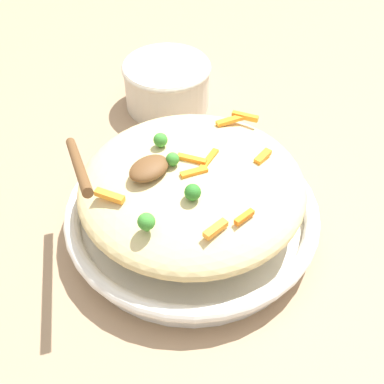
# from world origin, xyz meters

# --- Properties ---
(ground_plane) EXTENTS (2.40, 2.40, 0.00)m
(ground_plane) POSITION_xyz_m (0.00, 0.00, 0.00)
(ground_plane) COLOR #9E7F60
(serving_bowl) EXTENTS (0.35, 0.35, 0.05)m
(serving_bowl) POSITION_xyz_m (0.00, 0.00, 0.03)
(serving_bowl) COLOR white
(serving_bowl) RESTS_ON ground_plane
(pasta_mound) EXTENTS (0.30, 0.30, 0.08)m
(pasta_mound) POSITION_xyz_m (0.00, 0.00, 0.08)
(pasta_mound) COLOR #DBC689
(pasta_mound) RESTS_ON serving_bowl
(carrot_piece_0) EXTENTS (0.03, 0.01, 0.01)m
(carrot_piece_0) POSITION_xyz_m (0.08, -0.05, 0.12)
(carrot_piece_0) COLOR orange
(carrot_piece_0) RESTS_ON pasta_mound
(carrot_piece_1) EXTENTS (0.02, 0.04, 0.01)m
(carrot_piece_1) POSITION_xyz_m (0.01, 0.01, 0.12)
(carrot_piece_1) COLOR orange
(carrot_piece_1) RESTS_ON pasta_mound
(carrot_piece_2) EXTENTS (0.03, 0.01, 0.01)m
(carrot_piece_2) POSITION_xyz_m (-0.06, -0.09, 0.12)
(carrot_piece_2) COLOR orange
(carrot_piece_2) RESTS_ON pasta_mound
(carrot_piece_3) EXTENTS (0.02, 0.04, 0.01)m
(carrot_piece_3) POSITION_xyz_m (0.13, 0.02, 0.12)
(carrot_piece_3) COLOR orange
(carrot_piece_3) RESTS_ON pasta_mound
(carrot_piece_4) EXTENTS (0.04, 0.02, 0.01)m
(carrot_piece_4) POSITION_xyz_m (0.02, -0.01, 0.12)
(carrot_piece_4) COLOR orange
(carrot_piece_4) RESTS_ON pasta_mound
(carrot_piece_5) EXTENTS (0.04, 0.02, 0.01)m
(carrot_piece_5) POSITION_xyz_m (-0.01, -0.01, 0.12)
(carrot_piece_5) COLOR orange
(carrot_piece_5) RESTS_ON pasta_mound
(carrot_piece_6) EXTENTS (0.02, 0.04, 0.01)m
(carrot_piece_6) POSITION_xyz_m (-0.11, 0.04, 0.12)
(carrot_piece_6) COLOR orange
(carrot_piece_6) RESTS_ON pasta_mound
(carrot_piece_7) EXTENTS (0.04, 0.02, 0.01)m
(carrot_piece_7) POSITION_xyz_m (0.11, 0.03, 0.12)
(carrot_piece_7) COLOR orange
(carrot_piece_7) RESTS_ON pasta_mound
(carrot_piece_8) EXTENTS (0.03, 0.01, 0.01)m
(carrot_piece_8) POSITION_xyz_m (-0.02, -0.10, 0.12)
(carrot_piece_8) COLOR orange
(carrot_piece_8) RESTS_ON pasta_mound
(broccoli_floret_0) EXTENTS (0.02, 0.02, 0.02)m
(broccoli_floret_0) POSITION_xyz_m (-0.00, 0.06, 0.13)
(broccoli_floret_0) COLOR #377928
(broccoli_floret_0) RESTS_ON pasta_mound
(broccoli_floret_1) EXTENTS (0.02, 0.02, 0.02)m
(broccoli_floret_1) POSITION_xyz_m (-0.02, 0.02, 0.13)
(broccoli_floret_1) COLOR #377928
(broccoli_floret_1) RESTS_ON pasta_mound
(broccoli_floret_2) EXTENTS (0.02, 0.02, 0.02)m
(broccoli_floret_2) POSITION_xyz_m (-0.04, -0.04, 0.13)
(broccoli_floret_2) COLOR #296820
(broccoli_floret_2) RESTS_ON pasta_mound
(broccoli_floret_3) EXTENTS (0.02, 0.02, 0.02)m
(broccoli_floret_3) POSITION_xyz_m (-0.11, -0.03, 0.13)
(broccoli_floret_3) COLOR #377928
(broccoli_floret_3) RESTS_ON pasta_mound
(serving_spoon) EXTENTS (0.15, 0.16, 0.08)m
(serving_spoon) POSITION_xyz_m (-0.08, 0.04, 0.14)
(serving_spoon) COLOR brown
(serving_spoon) RESTS_ON pasta_mound
(companion_bowl) EXTENTS (0.16, 0.16, 0.08)m
(companion_bowl) POSITION_xyz_m (0.19, 0.24, 0.05)
(companion_bowl) COLOR beige
(companion_bowl) RESTS_ON ground_plane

